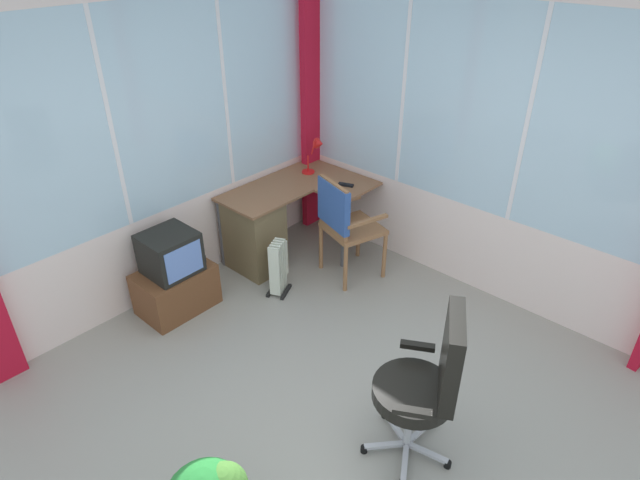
{
  "coord_description": "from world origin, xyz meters",
  "views": [
    {
      "loc": [
        -1.8,
        -1.48,
        2.97
      ],
      "look_at": [
        0.93,
        1.0,
        0.75
      ],
      "focal_mm": 29.82,
      "sensor_mm": 36.0,
      "label": 1
    }
  ],
  "objects_px": {
    "tv_on_stand": "(174,276)",
    "space_heater": "(279,266)",
    "wooden_armchair": "(342,217)",
    "office_chair": "(429,379)",
    "tv_remote": "(346,185)",
    "desk": "(260,228)",
    "desk_lamp": "(317,150)"
  },
  "relations": [
    {
      "from": "tv_on_stand",
      "to": "space_heater",
      "type": "relative_size",
      "value": 1.42
    },
    {
      "from": "wooden_armchair",
      "to": "office_chair",
      "type": "distance_m",
      "value": 2.04
    },
    {
      "from": "tv_remote",
      "to": "tv_on_stand",
      "type": "height_order",
      "value": "tv_remote"
    },
    {
      "from": "tv_remote",
      "to": "office_chair",
      "type": "xyz_separation_m",
      "value": [
        -1.55,
        -1.95,
        -0.11
      ]
    },
    {
      "from": "desk",
      "to": "wooden_armchair",
      "type": "height_order",
      "value": "wooden_armchair"
    },
    {
      "from": "tv_on_stand",
      "to": "space_heater",
      "type": "bearing_deg",
      "value": -31.69
    },
    {
      "from": "desk",
      "to": "office_chair",
      "type": "bearing_deg",
      "value": -108.58
    },
    {
      "from": "tv_remote",
      "to": "office_chair",
      "type": "distance_m",
      "value": 2.49
    },
    {
      "from": "desk_lamp",
      "to": "wooden_armchair",
      "type": "xyz_separation_m",
      "value": [
        -0.44,
        -0.71,
        -0.33
      ]
    },
    {
      "from": "desk_lamp",
      "to": "wooden_armchair",
      "type": "height_order",
      "value": "desk_lamp"
    },
    {
      "from": "tv_remote",
      "to": "space_heater",
      "type": "relative_size",
      "value": 0.28
    },
    {
      "from": "desk",
      "to": "desk_lamp",
      "type": "distance_m",
      "value": 0.99
    },
    {
      "from": "wooden_armchair",
      "to": "office_chair",
      "type": "relative_size",
      "value": 0.91
    },
    {
      "from": "tv_remote",
      "to": "space_heater",
      "type": "distance_m",
      "value": 1.06
    },
    {
      "from": "wooden_armchair",
      "to": "space_heater",
      "type": "xyz_separation_m",
      "value": [
        -0.56,
        0.27,
        -0.38
      ]
    },
    {
      "from": "wooden_armchair",
      "to": "tv_on_stand",
      "type": "height_order",
      "value": "wooden_armchair"
    },
    {
      "from": "desk_lamp",
      "to": "space_heater",
      "type": "relative_size",
      "value": 0.69
    },
    {
      "from": "desk",
      "to": "tv_remote",
      "type": "xyz_separation_m",
      "value": [
        0.75,
        -0.45,
        0.35
      ]
    },
    {
      "from": "desk_lamp",
      "to": "tv_remote",
      "type": "height_order",
      "value": "desk_lamp"
    },
    {
      "from": "desk",
      "to": "desk_lamp",
      "type": "relative_size",
      "value": 3.73
    },
    {
      "from": "space_heater",
      "to": "desk_lamp",
      "type": "bearing_deg",
      "value": 24.11
    },
    {
      "from": "wooden_armchair",
      "to": "tv_on_stand",
      "type": "xyz_separation_m",
      "value": [
        -1.34,
        0.75,
        -0.31
      ]
    },
    {
      "from": "wooden_armchair",
      "to": "space_heater",
      "type": "height_order",
      "value": "wooden_armchair"
    },
    {
      "from": "desk_lamp",
      "to": "wooden_armchair",
      "type": "distance_m",
      "value": 0.9
    },
    {
      "from": "tv_remote",
      "to": "desk",
      "type": "bearing_deg",
      "value": 128.03
    },
    {
      "from": "desk_lamp",
      "to": "tv_on_stand",
      "type": "distance_m",
      "value": 1.9
    },
    {
      "from": "desk_lamp",
      "to": "office_chair",
      "type": "distance_m",
      "value": 2.9
    },
    {
      "from": "desk_lamp",
      "to": "office_chair",
      "type": "relative_size",
      "value": 0.33
    },
    {
      "from": "tv_remote",
      "to": "wooden_armchair",
      "type": "height_order",
      "value": "wooden_armchair"
    },
    {
      "from": "tv_remote",
      "to": "wooden_armchair",
      "type": "bearing_deg",
      "value": -165.44
    },
    {
      "from": "desk_lamp",
      "to": "tv_on_stand",
      "type": "relative_size",
      "value": 0.48
    },
    {
      "from": "desk_lamp",
      "to": "wooden_armchair",
      "type": "relative_size",
      "value": 0.36
    }
  ]
}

